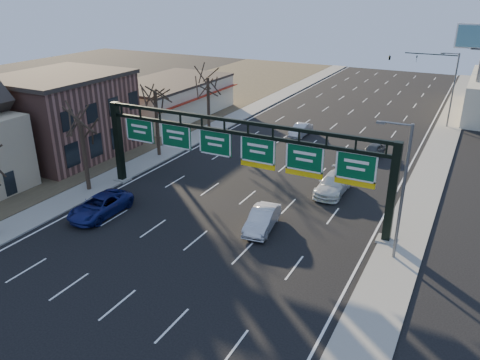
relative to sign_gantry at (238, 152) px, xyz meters
The scene contains 19 objects.
ground 9.24m from the sign_gantry, 91.15° to the right, with size 160.00×160.00×0.00m, color black.
sidewalk_left 18.24m from the sign_gantry, 137.20° to the left, with size 3.00×120.00×0.12m, color gray.
sidewalk_right 18.02m from the sign_gantry, 43.51° to the left, with size 3.00×120.00×0.12m, color gray.
dirt_strip_left 28.25m from the sign_gantry, 154.50° to the left, with size 21.00×120.00×0.06m, color #473D2B.
lane_markings 12.86m from the sign_gantry, 90.76° to the left, with size 21.60×120.00×0.01m, color white.
sign_gantry is the anchor object (origin of this frame).
brick_block 21.87m from the sign_gantry, behind, with size 10.40×12.40×8.30m.
cream_strip 30.24m from the sign_gantry, 135.86° to the left, with size 10.90×18.40×4.70m.
tree_gantry 13.53m from the sign_gantry, 166.97° to the right, with size 3.60×3.60×8.48m.
tree_mid 15.08m from the sign_gantry, 151.63° to the left, with size 3.60×3.60×9.24m.
tree_far 21.57m from the sign_gantry, 127.32° to the left, with size 3.60×3.60×8.86m.
streetlight_near 12.48m from the sign_gantry, ahead, with size 2.15×0.22×9.00m.
streetlight_far 34.29m from the sign_gantry, 68.96° to the left, with size 2.15×0.22×9.00m.
traffic_signal_mast 47.33m from the sign_gantry, 83.29° to the left, with size 10.16×0.54×7.00m.
car_blue_suv 11.32m from the sign_gantry, 145.17° to the right, with size 2.54×5.50×1.53m, color navy.
car_silver_sedan 5.56m from the sign_gantry, 36.37° to the right, with size 1.63×4.66×1.54m, color #B8B9BD.
car_white_wagon 9.39m from the sign_gantry, 47.17° to the left, with size 2.21×5.45×1.58m, color silver.
car_grey_far 18.78m from the sign_gantry, 68.48° to the left, with size 1.56×3.88×1.32m, color #414446.
car_silver_distant 20.79m from the sign_gantry, 96.88° to the left, with size 1.47×4.22×1.39m, color #ADAEB2.
Camera 1 is at (15.85, -21.65, 16.39)m, focal length 35.00 mm.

